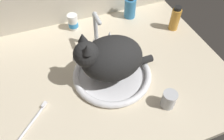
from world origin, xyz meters
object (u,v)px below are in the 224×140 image
(pill_bottle, at_px, (73,22))
(metal_jar, at_px, (169,100))
(toothbrush, at_px, (34,119))
(soap_pump_bottle, at_px, (130,7))
(amber_bottle, at_px, (175,19))
(faucet, at_px, (96,34))
(cat, at_px, (108,58))
(sink_basin, at_px, (112,74))

(pill_bottle, relative_size, metal_jar, 1.15)
(toothbrush, bearing_deg, metal_jar, -13.02)
(soap_pump_bottle, bearing_deg, amber_bottle, -46.22)
(amber_bottle, relative_size, metal_jar, 1.82)
(faucet, xyz_separation_m, amber_bottle, (0.42, -0.02, -0.01))
(faucet, bearing_deg, metal_jar, -70.25)
(metal_jar, bearing_deg, pill_bottle, 110.97)
(amber_bottle, distance_m, pill_bottle, 0.54)
(faucet, bearing_deg, pill_bottle, 113.90)
(soap_pump_bottle, bearing_deg, toothbrush, -141.50)
(metal_jar, bearing_deg, faucet, 109.75)
(pill_bottle, height_order, metal_jar, pill_bottle)
(cat, xyz_separation_m, metal_jar, (0.17, -0.21, -0.08))
(faucet, relative_size, cat, 0.56)
(faucet, xyz_separation_m, cat, (-0.02, -0.21, 0.05))
(pill_bottle, distance_m, toothbrush, 0.55)
(pill_bottle, bearing_deg, soap_pump_bottle, -0.97)
(faucet, xyz_separation_m, toothbrush, (-0.35, -0.31, -0.07))
(sink_basin, xyz_separation_m, cat, (-0.02, -0.00, 0.11))
(sink_basin, bearing_deg, metal_jar, -54.51)
(amber_bottle, height_order, pill_bottle, amber_bottle)
(sink_basin, xyz_separation_m, pill_bottle, (-0.08, 0.38, 0.03))
(soap_pump_bottle, relative_size, metal_jar, 2.14)
(cat, bearing_deg, toothbrush, -163.62)
(sink_basin, bearing_deg, pill_bottle, 101.28)
(cat, bearing_deg, metal_jar, -51.80)
(pill_bottle, height_order, toothbrush, pill_bottle)
(pill_bottle, xyz_separation_m, metal_jar, (0.23, -0.60, -0.00))
(cat, bearing_deg, amber_bottle, 23.93)
(soap_pump_bottle, height_order, pill_bottle, soap_pump_bottle)
(amber_bottle, height_order, metal_jar, amber_bottle)
(soap_pump_bottle, height_order, toothbrush, soap_pump_bottle)
(cat, bearing_deg, pill_bottle, 99.00)
(sink_basin, relative_size, soap_pump_bottle, 2.16)
(amber_bottle, bearing_deg, pill_bottle, 159.42)
(faucet, distance_m, cat, 0.22)
(faucet, bearing_deg, soap_pump_bottle, 33.79)
(cat, bearing_deg, faucet, 85.73)
(cat, xyz_separation_m, amber_bottle, (0.44, 0.20, -0.05))
(sink_basin, relative_size, amber_bottle, 2.55)
(sink_basin, bearing_deg, amber_bottle, 24.71)
(sink_basin, height_order, metal_jar, metal_jar)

